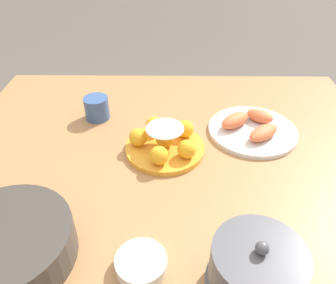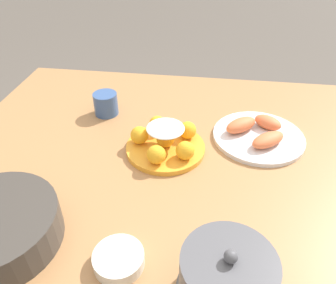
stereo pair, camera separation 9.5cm
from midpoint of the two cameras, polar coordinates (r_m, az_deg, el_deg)
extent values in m
cylinder|color=#A87547|center=(1.70, 25.90, -3.86)|extent=(0.06, 0.06, 0.72)
cylinder|color=#A87547|center=(1.73, -16.62, -0.43)|extent=(0.06, 0.06, 0.72)
cube|color=#A87547|center=(0.98, 3.23, -3.16)|extent=(1.34, 1.09, 0.03)
cylinder|color=gold|center=(0.98, 2.34, -1.13)|extent=(0.24, 0.24, 0.02)
sphere|color=#F4A823|center=(0.98, -2.22, 1.10)|extent=(0.05, 0.05, 0.05)
sphere|color=#F4A823|center=(0.90, 0.95, -2.33)|extent=(0.05, 0.05, 0.05)
sphere|color=#F4A823|center=(0.92, 5.97, -1.60)|extent=(0.05, 0.05, 0.05)
sphere|color=#F4A823|center=(1.00, 6.14, 1.97)|extent=(0.05, 0.05, 0.05)
sphere|color=#F4A823|center=(1.03, 0.82, 3.01)|extent=(0.05, 0.05, 0.05)
ellipsoid|color=white|center=(0.94, 2.45, 2.29)|extent=(0.11, 0.11, 0.02)
sphere|color=#F4A823|center=(0.96, 2.39, 0.51)|extent=(0.05, 0.05, 0.05)
cylinder|color=silver|center=(0.71, -4.59, -19.91)|extent=(0.11, 0.11, 0.03)
cylinder|color=#B26623|center=(0.70, -4.64, -19.35)|extent=(0.08, 0.08, 0.01)
cylinder|color=silver|center=(1.08, 17.90, 0.79)|extent=(0.28, 0.28, 0.01)
ellipsoid|color=#E57042|center=(1.07, 15.10, 2.78)|extent=(0.12, 0.11, 0.04)
ellipsoid|color=#E57042|center=(1.03, 19.59, 0.28)|extent=(0.12, 0.12, 0.04)
ellipsoid|color=#E57042|center=(1.11, 19.38, 3.17)|extent=(0.10, 0.10, 0.04)
cylinder|color=#38568E|center=(1.15, -8.46, 6.52)|extent=(0.08, 0.08, 0.08)
cylinder|color=#515156|center=(0.63, 14.87, -21.93)|extent=(0.17, 0.17, 0.09)
sphere|color=#515156|center=(0.58, 15.80, -18.89)|extent=(0.02, 0.02, 0.02)
camera|label=1|loc=(0.05, -87.14, 2.13)|focal=35.00mm
camera|label=2|loc=(0.05, 92.86, -2.13)|focal=35.00mm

